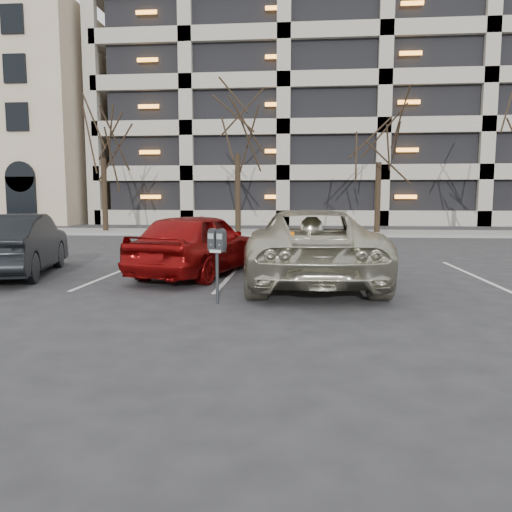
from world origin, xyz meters
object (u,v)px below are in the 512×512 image
tree_c (380,117)px  parking_meter (217,248)px  tree_b (237,104)px  tree_a (102,111)px  car_dark (15,245)px  suv_silver (309,246)px  car_red (198,244)px

tree_c → parking_meter: (-5.19, -17.13, -4.76)m
tree_b → parking_meter: (1.81, -17.13, -5.51)m
tree_a → car_dark: bearing=-75.8°
tree_b → tree_a: bearing=180.0°
tree_a → suv_silver: bearing=-54.8°
parking_meter → car_dark: bearing=175.6°
tree_b → car_dark: tree_b is taller
tree_b → suv_silver: (3.39, -14.72, -5.70)m
tree_c → car_red: size_ratio=1.83×
tree_c → car_dark: bearing=-125.6°
car_red → tree_c: bearing=-99.3°
tree_c → parking_meter: bearing=-106.8°
tree_a → car_dark: 15.89m
tree_b → tree_c: 7.04m
car_dark → tree_c: bearing=-141.0°
tree_b → parking_meter: bearing=-84.0°
car_red → car_dark: bearing=20.7°
tree_b → car_dark: bearing=-103.0°
suv_silver → car_dark: 6.74m
tree_c → car_red: (-6.16, -14.00, -4.98)m
parking_meter → car_red: bearing=130.3°
tree_a → parking_meter: (8.81, -17.13, -5.26)m
suv_silver → tree_b: bearing=-80.8°
tree_b → suv_silver: bearing=-77.0°
suv_silver → parking_meter: bearing=53.1°
tree_b → tree_c: bearing=0.0°
tree_a → tree_c: tree_a is taller
parking_meter → car_dark: size_ratio=0.29×
parking_meter → car_dark: 5.81m
car_red → tree_a: bearing=-46.3°
tree_a → parking_meter: tree_a is taller
tree_a → suv_silver: size_ratio=1.50×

